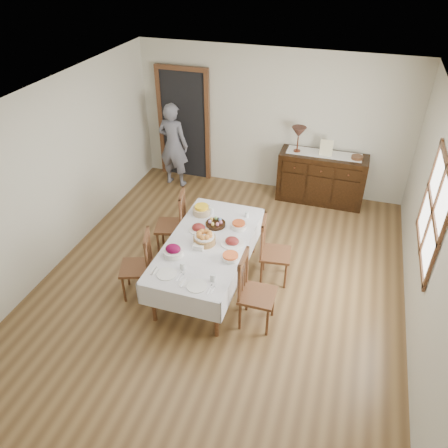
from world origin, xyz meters
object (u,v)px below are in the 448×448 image
(sideboard, at_px, (321,178))
(table_lamp, at_px, (299,133))
(chair_left_far, at_px, (174,223))
(chair_right_far, at_px, (272,250))
(chair_right_near, at_px, (254,291))
(person, at_px, (173,142))
(chair_left_near, at_px, (140,264))
(dining_table, at_px, (208,247))

(sideboard, bearing_deg, table_lamp, -177.75)
(chair_left_far, bearing_deg, chair_right_far, 69.69)
(chair_right_near, relative_size, person, 0.60)
(chair_right_far, relative_size, person, 0.58)
(chair_left_near, relative_size, table_lamp, 2.16)
(chair_left_near, xyz_separation_m, chair_right_near, (1.58, -0.06, 0.02))
(dining_table, xyz_separation_m, sideboard, (1.20, 2.78, -0.17))
(chair_right_near, bearing_deg, chair_left_near, 87.36)
(chair_left_far, distance_m, sideboard, 2.95)
(person, relative_size, table_lamp, 3.77)
(chair_left_near, xyz_separation_m, person, (-0.78, 3.06, 0.37))
(chair_right_far, bearing_deg, person, 40.39)
(dining_table, bearing_deg, table_lamp, 75.87)
(dining_table, relative_size, table_lamp, 4.58)
(chair_right_near, bearing_deg, sideboard, -7.70)
(chair_left_far, relative_size, sideboard, 0.68)
(chair_left_near, bearing_deg, person, 175.16)
(chair_left_far, bearing_deg, table_lamp, 133.20)
(chair_right_far, bearing_deg, chair_right_near, 170.67)
(dining_table, height_order, chair_right_near, chair_right_near)
(chair_right_far, bearing_deg, sideboard, -15.88)
(dining_table, xyz_separation_m, chair_left_near, (-0.81, -0.46, -0.13))
(chair_left_near, distance_m, sideboard, 3.81)
(chair_right_near, bearing_deg, person, 36.82)
(sideboard, xyz_separation_m, table_lamp, (-0.48, -0.02, 0.81))
(table_lamp, bearing_deg, chair_right_far, -87.67)
(chair_right_far, bearing_deg, table_lamp, -4.45)
(dining_table, distance_m, person, 3.05)
(sideboard, relative_size, person, 0.89)
(chair_left_near, height_order, person, person)
(table_lamp, bearing_deg, dining_table, -104.60)
(table_lamp, bearing_deg, chair_right_near, -88.99)
(chair_right_near, relative_size, chair_right_far, 1.03)
(dining_table, height_order, chair_left_near, chair_left_near)
(dining_table, height_order, chair_left_far, chair_left_far)
(dining_table, distance_m, sideboard, 3.03)
(chair_left_far, height_order, chair_right_near, chair_left_far)
(chair_left_near, distance_m, table_lamp, 3.65)
(chair_left_far, bearing_deg, chair_right_near, 41.08)
(chair_right_near, height_order, person, person)
(dining_table, xyz_separation_m, chair_left_far, (-0.73, 0.55, -0.10))
(chair_right_far, distance_m, table_lamp, 2.52)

